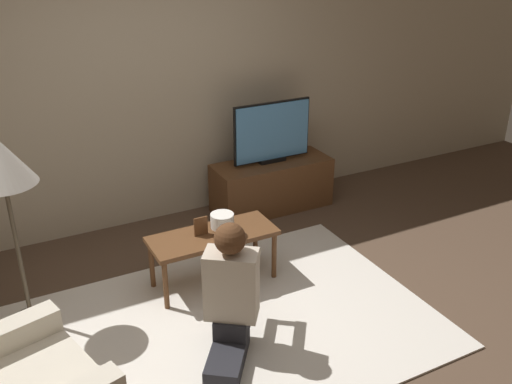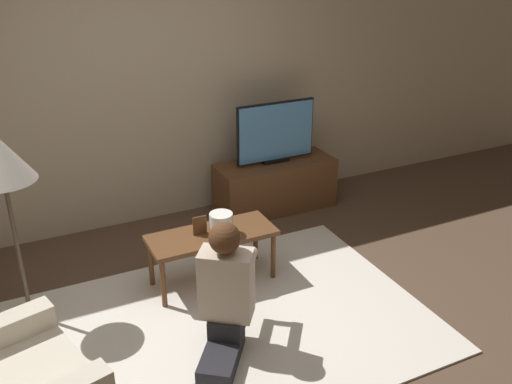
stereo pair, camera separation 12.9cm
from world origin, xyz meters
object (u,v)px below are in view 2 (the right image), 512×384
Objects in this scene: coffee_table at (212,239)px; person_kneeling at (226,289)px; tv at (276,132)px; table_lamp at (221,222)px; floor_lamp at (1,167)px.

coffee_table is 0.82m from person_kneeling.
person_kneeling is at bearing -125.89° from tv.
person_kneeling reaches higher than table_lamp.
tv reaches higher than coffee_table.
person_kneeling is (-0.22, -0.79, 0.08)m from coffee_table.
coffee_table is at bearing -137.16° from tv.
tv is at bearing 45.71° from table_lamp.
table_lamp is at bearing -7.72° from floor_lamp.
floor_lamp is at bearing 172.28° from table_lamp.
tv is 1.52m from coffee_table.
table_lamp is (1.44, -0.19, -0.63)m from floor_lamp.
tv is 0.82× the size of coffee_table.
person_kneeling is at bearing -110.64° from table_lamp.
floor_lamp is (-1.37, 0.16, 0.79)m from coffee_table.
floor_lamp reaches higher than coffee_table.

